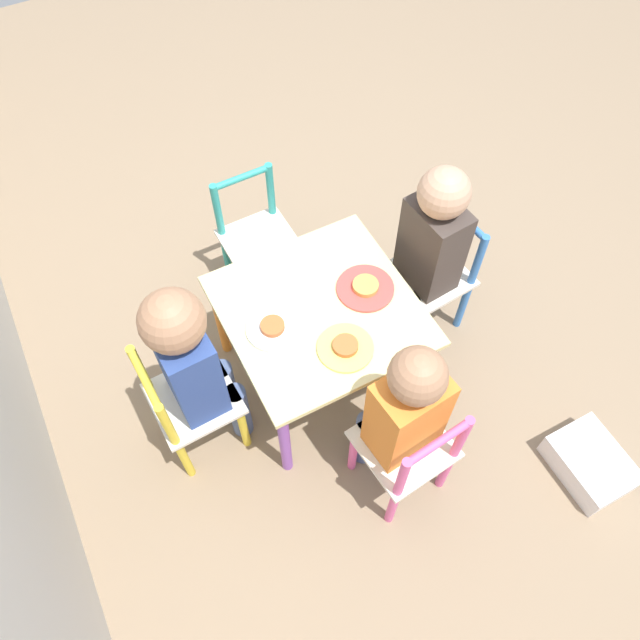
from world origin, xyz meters
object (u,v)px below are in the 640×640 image
Objects in this scene: child_back at (192,360)px; child_front at (429,245)px; chair_pink at (408,452)px; plate_back at (273,328)px; chair_yellow at (188,404)px; kids_table at (320,319)px; storage_bin at (590,463)px; plate_front at (365,288)px; chair_blue at (433,275)px; child_left at (403,410)px; chair_teal at (258,241)px; plate_left at (345,347)px.

child_back is 0.86m from child_front.
plate_back is (0.48, 0.21, 0.18)m from chair_pink.
chair_yellow is 0.94m from child_front.
chair_pink is (-0.48, -0.05, -0.12)m from kids_table.
storage_bin is (-0.75, -0.79, -0.39)m from plate_back.
plate_front is at bearing -86.83° from child_front.
plate_front is at bearing -90.00° from plate_back.
chair_blue is 0.94m from child_back.
chair_yellow is at bearing 94.20° from plate_back.
child_front is at bearing 14.54° from storage_bin.
child_back reaches higher than chair_pink.
chair_blue is at bearing -139.10° from child_left.
storage_bin is at bearing 5.23° from chair_blue.
chair_pink is at bearing -174.37° from kids_table.
child_left is 2.84× the size of storage_bin.
chair_yellow and chair_teal have the same top height.
plate_left is at bearing -86.49° from child_left.
plate_back is at bearing 90.00° from plate_front.
plate_back is 1.16m from storage_bin.
plate_front is (0.02, -0.65, 0.18)m from chair_yellow.
chair_yellow is at bearing 73.87° from plate_left.
chair_yellow is at bearing 92.08° from plate_front.
child_back is (-0.51, 0.42, 0.23)m from chair_teal.
chair_blue is 0.65× the size of child_back.
child_front is (0.06, -0.85, -0.02)m from child_back.
child_back reaches higher than chair_teal.
child_left is 4.58× the size of plate_back.
plate_back is (0.00, 0.16, 0.07)m from kids_table.
chair_pink is at bearing 166.47° from plate_front.
child_front is at bearing -88.84° from child_back.
child_left reaches higher than plate_front.
kids_table is at bearing -90.00° from plate_back.
kids_table is 3.18× the size of plate_front.
chair_teal is 1.40m from storage_bin.
kids_table is 0.74× the size of child_back.
chair_teal is at bearing 27.39° from storage_bin.
child_front is at bearing -90.00° from chair_blue.
child_left is at bearing -44.81° from child_front.
storage_bin is at bearing 150.18° from chair_pink.
child_left is (-0.40, -0.53, 0.19)m from chair_yellow.
chair_teal is at bearing -42.28° from child_back.
child_back is (-0.02, 0.43, 0.12)m from kids_table.
child_front is at bearing -84.90° from kids_table.
chair_yellow is 3.02× the size of plate_left.
plate_back is at bearing -88.27° from child_back.
storage_bin is (-0.78, -0.20, -0.42)m from child_front.
chair_blue is at bearing -88.84° from chair_yellow.
chair_pink reaches higher than plate_front.
kids_table is 0.43m from child_left.
plate_left and plate_front have the same top height.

